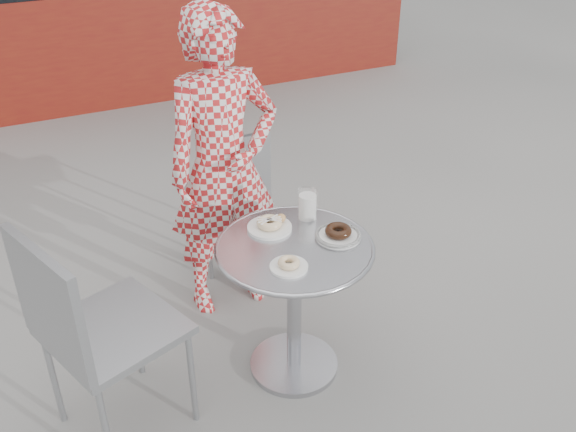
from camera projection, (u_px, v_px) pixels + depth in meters
name	position (u px, v px, depth m)	size (l,w,h in m)	color
ground	(281.00, 364.00, 3.03)	(60.00, 60.00, 0.00)	gray
bistro_table	(294.00, 278.00, 2.75)	(0.67, 0.67, 0.68)	silver
chair_far	(226.00, 219.00, 3.67)	(0.41, 0.42, 0.83)	#9C9FA3
chair_left	(118.00, 369.00, 2.58)	(0.60, 0.60, 0.98)	#9C9FA3
seated_person	(223.00, 168.00, 3.07)	(0.57, 0.37, 1.55)	red
plate_far	(270.00, 225.00, 2.77)	(0.19, 0.19, 0.05)	white
plate_near	(289.00, 265.00, 2.53)	(0.15, 0.15, 0.04)	white
plate_checker	(338.00, 234.00, 2.72)	(0.20, 0.20, 0.05)	white
milk_cup	(308.00, 205.00, 2.83)	(0.09, 0.09, 0.14)	white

